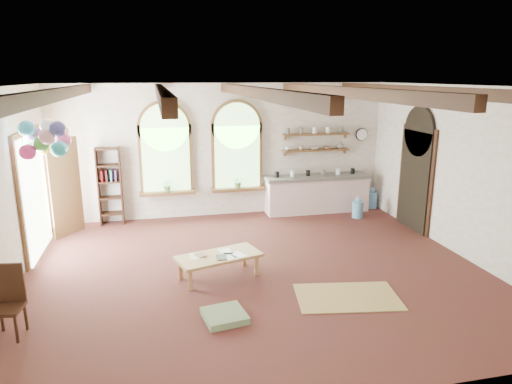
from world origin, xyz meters
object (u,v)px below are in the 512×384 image
object	(u,v)px
kitchen_counter	(317,193)
balloon_cluster	(46,139)
side_chair	(9,317)
coffee_table	(219,258)

from	to	relation	value
kitchen_counter	balloon_cluster	world-z (taller)	balloon_cluster
side_chair	balloon_cluster	bearing A→B (deg)	83.72
kitchen_counter	balloon_cluster	distance (m)	6.45
coffee_table	side_chair	world-z (taller)	side_chair
coffee_table	balloon_cluster	xyz separation A→B (m)	(-2.73, 0.97, 1.98)
balloon_cluster	side_chair	bearing A→B (deg)	-96.28
kitchen_counter	side_chair	world-z (taller)	side_chair
kitchen_counter	side_chair	bearing A→B (deg)	-142.61
coffee_table	balloon_cluster	distance (m)	3.51
side_chair	balloon_cluster	distance (m)	3.01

